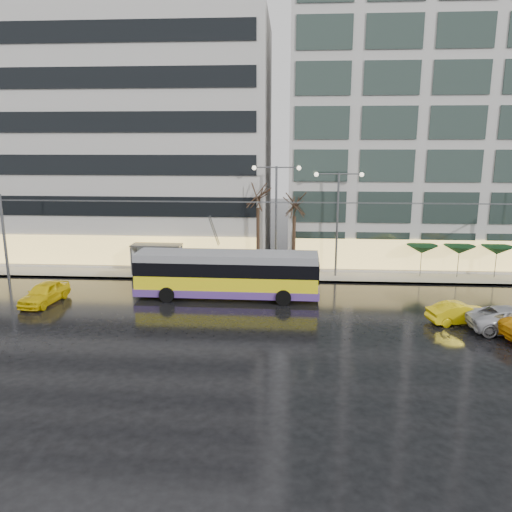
# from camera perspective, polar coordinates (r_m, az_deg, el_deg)

# --- Properties ---
(ground) EXTENTS (140.00, 140.00, 0.00)m
(ground) POSITION_cam_1_polar(r_m,az_deg,el_deg) (31.94, -1.93, -7.31)
(ground) COLOR black
(ground) RESTS_ON ground
(sidewalk) EXTENTS (80.00, 10.00, 0.15)m
(sidewalk) POSITION_cam_1_polar(r_m,az_deg,el_deg) (45.18, 2.36, -1.15)
(sidewalk) COLOR gray
(sidewalk) RESTS_ON ground
(kerb) EXTENTS (80.00, 0.10, 0.15)m
(kerb) POSITION_cam_1_polar(r_m,az_deg,el_deg) (40.40, 2.18, -2.85)
(kerb) COLOR slate
(kerb) RESTS_ON ground
(building_left) EXTENTS (34.00, 14.00, 22.00)m
(building_left) POSITION_cam_1_polar(r_m,az_deg,el_deg) (52.41, -17.94, 12.41)
(building_left) COLOR beige
(building_left) RESTS_ON sidewalk
(building_right) EXTENTS (32.00, 14.00, 25.00)m
(building_right) POSITION_cam_1_polar(r_m,az_deg,el_deg) (51.39, 22.57, 13.75)
(building_right) COLOR beige
(building_right) RESTS_ON sidewalk
(trolleybus) EXTENTS (13.12, 5.20, 6.06)m
(trolleybus) POSITION_cam_1_polar(r_m,az_deg,el_deg) (35.91, -3.33, -2.28)
(trolleybus) COLOR yellow
(trolleybus) RESTS_ON ground
(catenary) EXTENTS (42.24, 5.12, 7.00)m
(catenary) POSITION_cam_1_polar(r_m,az_deg,el_deg) (38.42, 0.69, 2.73)
(catenary) COLOR #595B60
(catenary) RESTS_ON ground
(bus_shelter) EXTENTS (4.20, 1.60, 2.51)m
(bus_shelter) POSITION_cam_1_polar(r_m,az_deg,el_deg) (43.06, -11.68, 0.46)
(bus_shelter) COLOR #595B60
(bus_shelter) RESTS_ON sidewalk
(street_lamp_near) EXTENTS (3.96, 0.36, 9.03)m
(street_lamp_near) POSITION_cam_1_polar(r_m,az_deg,el_deg) (40.95, 2.32, 5.81)
(street_lamp_near) COLOR #595B60
(street_lamp_near) RESTS_ON sidewalk
(street_lamp_far) EXTENTS (3.96, 0.36, 8.53)m
(street_lamp_far) POSITION_cam_1_polar(r_m,az_deg,el_deg) (41.16, 9.32, 5.30)
(street_lamp_far) COLOR #595B60
(street_lamp_far) RESTS_ON sidewalk
(tree_a) EXTENTS (3.20, 3.20, 8.40)m
(tree_a) POSITION_cam_1_polar(r_m,az_deg,el_deg) (41.09, 0.23, 7.39)
(tree_a) COLOR black
(tree_a) RESTS_ON sidewalk
(tree_b) EXTENTS (3.20, 3.20, 7.70)m
(tree_b) POSITION_cam_1_polar(r_m,az_deg,el_deg) (41.29, 4.43, 6.41)
(tree_b) COLOR black
(tree_b) RESTS_ON sidewalk
(parasol_a) EXTENTS (2.50, 2.50, 2.65)m
(parasol_a) POSITION_cam_1_polar(r_m,az_deg,el_deg) (43.13, 18.43, 0.75)
(parasol_a) COLOR #595B60
(parasol_a) RESTS_ON sidewalk
(parasol_b) EXTENTS (2.50, 2.50, 2.65)m
(parasol_b) POSITION_cam_1_polar(r_m,az_deg,el_deg) (43.98, 22.21, 0.67)
(parasol_b) COLOR #595B60
(parasol_b) RESTS_ON sidewalk
(parasol_c) EXTENTS (2.50, 2.50, 2.65)m
(parasol_c) POSITION_cam_1_polar(r_m,az_deg,el_deg) (45.02, 25.84, 0.60)
(parasol_c) COLOR #595B60
(parasol_c) RESTS_ON sidewalk
(taxi_a) EXTENTS (2.26, 4.59, 1.50)m
(taxi_a) POSITION_cam_1_polar(r_m,az_deg,el_deg) (37.85, -23.02, -3.92)
(taxi_a) COLOR yellow
(taxi_a) RESTS_ON ground
(taxi_b) EXTENTS (4.20, 2.19, 1.32)m
(taxi_b) POSITION_cam_1_polar(r_m,az_deg,el_deg) (33.63, 22.29, -6.06)
(taxi_b) COLOR yellow
(taxi_b) RESTS_ON ground
(pedestrian_a) EXTENTS (1.15, 1.16, 2.19)m
(pedestrian_a) POSITION_cam_1_polar(r_m,az_deg,el_deg) (41.62, -8.99, -0.41)
(pedestrian_a) COLOR black
(pedestrian_a) RESTS_ON sidewalk
(pedestrian_b) EXTENTS (1.06, 0.99, 1.73)m
(pedestrian_b) POSITION_cam_1_polar(r_m,az_deg,el_deg) (41.97, -7.92, -1.04)
(pedestrian_b) COLOR black
(pedestrian_b) RESTS_ON sidewalk
(pedestrian_c) EXTENTS (1.34, 1.12, 2.11)m
(pedestrian_c) POSITION_cam_1_polar(r_m,az_deg,el_deg) (42.07, -12.08, -0.82)
(pedestrian_c) COLOR black
(pedestrian_c) RESTS_ON sidewalk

